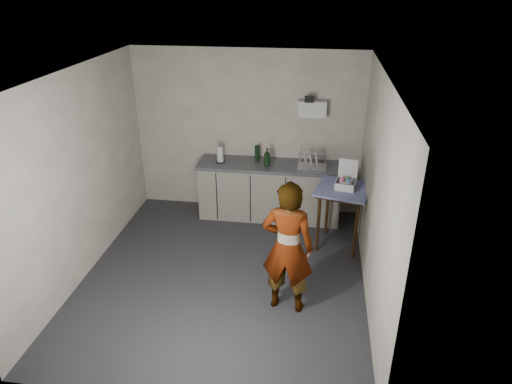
# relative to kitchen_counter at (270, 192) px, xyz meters

# --- Properties ---
(ground) EXTENTS (4.00, 4.00, 0.00)m
(ground) POSITION_rel_kitchen_counter_xyz_m (-0.40, -1.70, -0.43)
(ground) COLOR #26272B
(ground) RESTS_ON ground
(wall_back) EXTENTS (3.60, 0.02, 2.60)m
(wall_back) POSITION_rel_kitchen_counter_xyz_m (-0.40, 0.29, 0.87)
(wall_back) COLOR #B3AC9C
(wall_back) RESTS_ON ground
(wall_right) EXTENTS (0.02, 4.00, 2.60)m
(wall_right) POSITION_rel_kitchen_counter_xyz_m (1.39, -1.70, 0.87)
(wall_right) COLOR #B3AC9C
(wall_right) RESTS_ON ground
(wall_left) EXTENTS (0.02, 4.00, 2.60)m
(wall_left) POSITION_rel_kitchen_counter_xyz_m (-2.19, -1.70, 0.87)
(wall_left) COLOR #B3AC9C
(wall_left) RESTS_ON ground
(ceiling) EXTENTS (3.60, 4.00, 0.01)m
(ceiling) POSITION_rel_kitchen_counter_xyz_m (-0.40, -1.70, 2.17)
(ceiling) COLOR white
(ceiling) RESTS_ON wall_back
(kitchen_counter) EXTENTS (2.24, 0.62, 0.91)m
(kitchen_counter) POSITION_rel_kitchen_counter_xyz_m (0.00, 0.00, 0.00)
(kitchen_counter) COLOR black
(kitchen_counter) RESTS_ON ground
(wall_shelf) EXTENTS (0.42, 0.18, 0.37)m
(wall_shelf) POSITION_rel_kitchen_counter_xyz_m (0.60, 0.22, 1.32)
(wall_shelf) COLOR white
(wall_shelf) RESTS_ON ground
(side_table) EXTENTS (0.85, 0.85, 0.91)m
(side_table) POSITION_rel_kitchen_counter_xyz_m (1.10, -0.74, 0.37)
(side_table) COLOR #3E230E
(side_table) RESTS_ON ground
(standing_man) EXTENTS (0.64, 0.46, 1.62)m
(standing_man) POSITION_rel_kitchen_counter_xyz_m (0.45, -2.19, 0.38)
(standing_man) COLOR #B2A593
(standing_man) RESTS_ON ground
(soap_bottle) EXTENTS (0.16, 0.16, 0.29)m
(soap_bottle) POSITION_rel_kitchen_counter_xyz_m (-0.04, -0.09, 0.63)
(soap_bottle) COLOR black
(soap_bottle) RESTS_ON kitchen_counter
(soda_can) EXTENTS (0.06, 0.06, 0.12)m
(soda_can) POSITION_rel_kitchen_counter_xyz_m (-0.06, -0.02, 0.54)
(soda_can) COLOR red
(soda_can) RESTS_ON kitchen_counter
(dark_bottle) EXTENTS (0.08, 0.08, 0.26)m
(dark_bottle) POSITION_rel_kitchen_counter_xyz_m (-0.22, 0.08, 0.61)
(dark_bottle) COLOR black
(dark_bottle) RESTS_ON kitchen_counter
(paper_towel) EXTENTS (0.14, 0.14, 0.26)m
(paper_towel) POSITION_rel_kitchen_counter_xyz_m (-0.78, -0.03, 0.61)
(paper_towel) COLOR black
(paper_towel) RESTS_ON kitchen_counter
(dish_rack) EXTENTS (0.42, 0.31, 0.29)m
(dish_rack) POSITION_rel_kitchen_counter_xyz_m (0.64, -0.06, 0.55)
(dish_rack) COLOR silver
(dish_rack) RESTS_ON kitchen_counter
(bakery_box) EXTENTS (0.31, 0.32, 0.37)m
(bakery_box) POSITION_rel_kitchen_counter_xyz_m (1.12, -0.71, 0.57)
(bakery_box) COLOR white
(bakery_box) RESTS_ON side_table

